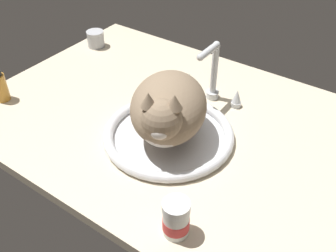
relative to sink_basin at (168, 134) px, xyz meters
The scene contains 7 objects.
countertop 8.37cm from the sink_basin, 88.42° to the left, with size 123.67×81.27×3.00cm, color beige.
sink_basin is the anchor object (origin of this frame).
faucet 23.89cm from the sink_basin, 90.00° to the left, with size 20.24×12.02×19.33cm.
cat 9.79cm from the sink_basin, 63.01° to the right, with size 29.58×37.38×18.74cm.
metal_jar 60.92cm from the sink_basin, 152.01° to the left, with size 6.56×6.56×6.12cm.
amber_bottle 54.90cm from the sink_basin, 164.60° to the right, with size 4.46×4.46×10.43cm.
pill_bottle 31.30cm from the sink_basin, 51.91° to the right, with size 5.87×5.87×9.18cm.
Camera 1 is at (46.37, -74.33, 72.17)cm, focal length 41.24 mm.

